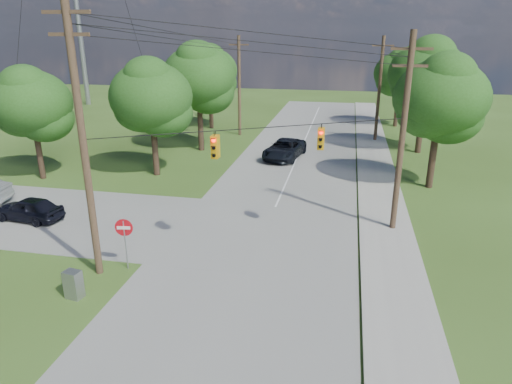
% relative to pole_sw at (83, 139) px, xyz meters
% --- Properties ---
extents(ground, '(140.00, 140.00, 0.00)m').
position_rel_pole_sw_xyz_m(ground, '(4.60, -0.40, -6.23)').
color(ground, '#354F1A').
rests_on(ground, ground).
extents(main_road, '(10.00, 100.00, 0.03)m').
position_rel_pole_sw_xyz_m(main_road, '(6.60, 4.60, -6.21)').
color(main_road, gray).
rests_on(main_road, ground).
extents(sidewalk_east, '(2.60, 100.00, 0.12)m').
position_rel_pole_sw_xyz_m(sidewalk_east, '(13.30, 4.60, -6.17)').
color(sidewalk_east, '#A8A69D').
rests_on(sidewalk_east, ground).
extents(pole_sw, '(2.00, 0.32, 12.00)m').
position_rel_pole_sw_xyz_m(pole_sw, '(0.00, 0.00, 0.00)').
color(pole_sw, brown).
rests_on(pole_sw, ground).
extents(pole_ne, '(2.00, 0.32, 10.50)m').
position_rel_pole_sw_xyz_m(pole_ne, '(13.50, 7.60, -0.76)').
color(pole_ne, brown).
rests_on(pole_ne, ground).
extents(pole_north_e, '(2.00, 0.32, 10.00)m').
position_rel_pole_sw_xyz_m(pole_north_e, '(13.50, 29.60, -1.10)').
color(pole_north_e, brown).
rests_on(pole_north_e, ground).
extents(pole_north_w, '(2.00, 0.32, 10.00)m').
position_rel_pole_sw_xyz_m(pole_north_w, '(-0.40, 29.60, -1.10)').
color(pole_north_w, brown).
rests_on(pole_north_w, ground).
extents(power_lines, '(13.93, 29.62, 4.93)m').
position_rel_pole_sw_xyz_m(power_lines, '(6.10, 11.14, 2.93)').
color(power_lines, black).
rests_on(power_lines, ground).
extents(traffic_signals, '(4.91, 3.27, 1.05)m').
position_rel_pole_sw_xyz_m(traffic_signals, '(7.15, 4.03, -0.73)').
color(traffic_signals, '#DC9B0C').
rests_on(traffic_signals, ground).
extents(tree_w_near, '(6.00, 6.00, 8.40)m').
position_rel_pole_sw_xyz_m(tree_w_near, '(-3.40, 14.60, -0.30)').
color(tree_w_near, '#473023').
rests_on(tree_w_near, ground).
extents(tree_w_mid, '(6.40, 6.40, 9.22)m').
position_rel_pole_sw_xyz_m(tree_w_mid, '(-2.40, 22.60, 0.35)').
color(tree_w_mid, '#473023').
rests_on(tree_w_mid, ground).
extents(tree_w_far, '(6.00, 6.00, 8.73)m').
position_rel_pole_sw_xyz_m(tree_w_far, '(-4.40, 32.60, 0.02)').
color(tree_w_far, '#473023').
rests_on(tree_w_far, ground).
extents(tree_e_near, '(6.20, 6.20, 8.81)m').
position_rel_pole_sw_xyz_m(tree_e_near, '(16.60, 15.60, 0.02)').
color(tree_e_near, '#473023').
rests_on(tree_e_near, ground).
extents(tree_e_mid, '(6.60, 6.60, 9.64)m').
position_rel_pole_sw_xyz_m(tree_e_mid, '(17.10, 25.60, 0.68)').
color(tree_e_mid, '#473023').
rests_on(tree_e_mid, ground).
extents(tree_e_far, '(5.80, 5.80, 8.32)m').
position_rel_pole_sw_xyz_m(tree_e_far, '(16.10, 37.60, -0.31)').
color(tree_e_far, '#473023').
rests_on(tree_e_far, ground).
extents(tree_cross_n, '(5.60, 5.60, 7.91)m').
position_rel_pole_sw_xyz_m(tree_cross_n, '(-11.40, 12.10, -0.63)').
color(tree_cross_n, '#473023').
rests_on(tree_cross_n, ground).
extents(car_cross_dark, '(4.22, 2.08, 1.39)m').
position_rel_pole_sw_xyz_m(car_cross_dark, '(-7.06, 4.76, -5.50)').
color(car_cross_dark, black).
rests_on(car_cross_dark, cross_road).
extents(car_main_north, '(3.52, 6.07, 1.59)m').
position_rel_pole_sw_xyz_m(car_main_north, '(5.53, 21.22, -5.40)').
color(car_main_north, black).
rests_on(car_main_north, main_road).
extents(control_cabinet, '(0.75, 0.60, 1.21)m').
position_rel_pole_sw_xyz_m(control_cabinet, '(0.06, -2.09, -5.62)').
color(control_cabinet, gray).
rests_on(control_cabinet, ground).
extents(do_not_enter_sign, '(0.82, 0.17, 2.49)m').
position_rel_pole_sw_xyz_m(do_not_enter_sign, '(1.10, 0.60, -4.42)').
color(do_not_enter_sign, gray).
rests_on(do_not_enter_sign, ground).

